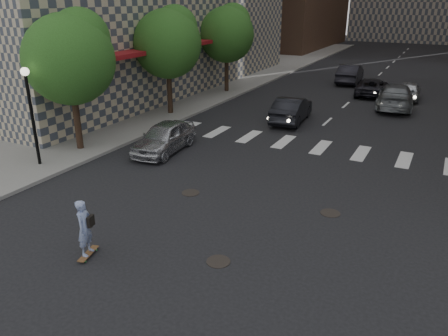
% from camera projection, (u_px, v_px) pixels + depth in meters
% --- Properties ---
extents(ground, '(160.00, 160.00, 0.00)m').
position_uv_depth(ground, '(222.00, 217.00, 15.21)').
color(ground, black).
rests_on(ground, ground).
extents(sidewalk_left, '(13.00, 80.00, 0.15)m').
position_uv_depth(sidewalk_left, '(181.00, 84.00, 37.91)').
color(sidewalk_left, gray).
rests_on(sidewalk_left, ground).
extents(lamppost, '(0.36, 0.36, 4.28)m').
position_uv_depth(lamppost, '(30.00, 103.00, 18.61)').
color(lamppost, black).
rests_on(lamppost, sidewalk_left).
extents(tree_a, '(4.20, 4.20, 6.60)m').
position_uv_depth(tree_a, '(72.00, 55.00, 20.14)').
color(tree_a, '#382619').
rests_on(tree_a, sidewalk_left).
extents(tree_b, '(4.20, 4.20, 6.60)m').
position_uv_depth(tree_b, '(169.00, 41.00, 26.75)').
color(tree_b, '#382619').
rests_on(tree_b, sidewalk_left).
extents(tree_c, '(4.20, 4.20, 6.60)m').
position_uv_depth(tree_c, '(228.00, 32.00, 33.37)').
color(tree_c, '#382619').
rests_on(tree_c, sidewalk_left).
extents(manhole_a, '(0.70, 0.70, 0.02)m').
position_uv_depth(manhole_a, '(218.00, 261.00, 12.62)').
color(manhole_a, black).
rests_on(manhole_a, ground).
extents(manhole_b, '(0.70, 0.70, 0.02)m').
position_uv_depth(manhole_b, '(191.00, 193.00, 17.05)').
color(manhole_b, black).
rests_on(manhole_b, ground).
extents(manhole_c, '(0.70, 0.70, 0.02)m').
position_uv_depth(manhole_c, '(330.00, 213.00, 15.45)').
color(manhole_c, black).
rests_on(manhole_c, ground).
extents(skateboarder, '(0.55, 0.94, 1.81)m').
position_uv_depth(skateboarder, '(85.00, 228.00, 12.56)').
color(skateboarder, brown).
rests_on(skateboarder, ground).
extents(silver_sedan, '(2.11, 4.43, 1.46)m').
position_uv_depth(silver_sedan, '(164.00, 137.00, 21.37)').
color(silver_sedan, '#ACAEB3').
rests_on(silver_sedan, ground).
extents(traffic_car_a, '(1.99, 4.72, 1.52)m').
position_uv_depth(traffic_car_a, '(292.00, 109.00, 26.53)').
color(traffic_car_a, black).
rests_on(traffic_car_a, ground).
extents(traffic_car_b, '(2.80, 5.87, 1.65)m').
position_uv_depth(traffic_car_b, '(396.00, 96.00, 29.77)').
color(traffic_car_b, slate).
rests_on(traffic_car_b, ground).
extents(traffic_car_c, '(2.49, 4.82, 1.30)m').
position_uv_depth(traffic_car_c, '(372.00, 87.00, 33.74)').
color(traffic_car_c, black).
rests_on(traffic_car_c, ground).
extents(traffic_car_d, '(1.77, 4.06, 1.36)m').
position_uv_depth(traffic_car_d, '(409.00, 90.00, 32.37)').
color(traffic_car_d, '#B4B7BC').
rests_on(traffic_car_d, ground).
extents(traffic_car_e, '(1.98, 5.03, 1.63)m').
position_uv_depth(traffic_car_e, '(350.00, 74.00, 38.43)').
color(traffic_car_e, black).
rests_on(traffic_car_e, ground).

